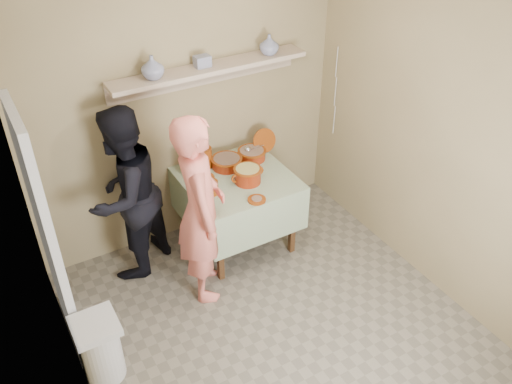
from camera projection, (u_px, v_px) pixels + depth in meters
ground at (286, 340)px, 4.37m from camera, size 3.50×3.50×0.00m
tile_panel at (47, 236)px, 3.88m from camera, size 0.06×0.70×2.00m
plate_stack_a at (192, 163)px, 4.94m from camera, size 0.17×0.17×0.22m
plate_stack_b at (203, 157)px, 5.04m from camera, size 0.16×0.16×0.20m
bowl_stack at (211, 188)px, 4.70m from camera, size 0.13×0.13×0.13m
empty_bowl at (204, 180)px, 4.86m from camera, size 0.19×0.19×0.06m
propped_lid at (264, 141)px, 5.26m from camera, size 0.24×0.09×0.24m
vase_right at (269, 45)px, 4.80m from camera, size 0.23×0.23×0.18m
vase_left at (152, 67)px, 4.34m from camera, size 0.22×0.22×0.19m
ceramic_box at (202, 61)px, 4.58m from camera, size 0.14×0.10×0.10m
person_cook at (201, 210)px, 4.39m from camera, size 0.58×0.72×1.70m
person_helper at (125, 195)px, 4.63m from camera, size 0.99×0.95×1.62m
room_shell at (294, 172)px, 3.45m from camera, size 3.04×3.54×2.62m
serving_table at (237, 188)px, 5.01m from camera, size 0.97×0.97×0.76m
cazuela_meat_a at (227, 162)px, 5.06m from camera, size 0.30×0.30×0.10m
cazuela_meat_b at (252, 154)px, 5.18m from camera, size 0.28×0.28×0.10m
ladle at (248, 150)px, 5.14m from camera, size 0.08×0.26×0.19m
cazuela_rice at (248, 174)px, 4.84m from camera, size 0.33×0.25×0.14m
front_plate at (257, 200)px, 4.64m from camera, size 0.16×0.16×0.03m
wall_shelf at (209, 70)px, 4.67m from camera, size 1.80×0.25×0.21m
trash_bin at (100, 349)px, 3.94m from camera, size 0.32×0.32×0.56m
electrical_cord at (335, 92)px, 5.31m from camera, size 0.01×0.05×0.90m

